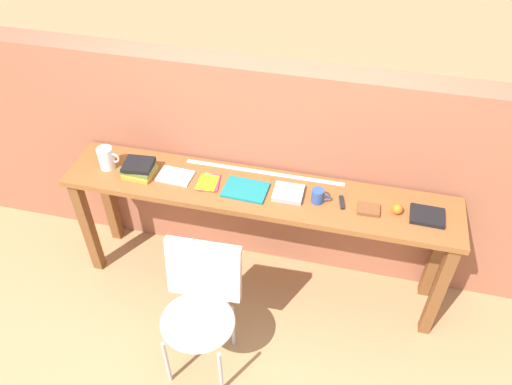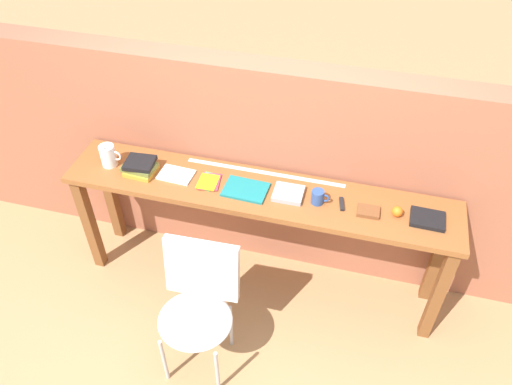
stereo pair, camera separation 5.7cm
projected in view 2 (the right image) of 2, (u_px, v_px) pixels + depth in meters
name	position (u px, v px, depth m)	size (l,w,h in m)	color
ground_plane	(247.00, 311.00, 3.48)	(40.00, 40.00, 0.00)	tan
brick_wall_back	(271.00, 169.00, 3.41)	(6.00, 0.20, 1.56)	#9E5B42
sideboard	(258.00, 206.00, 3.20)	(2.50, 0.44, 0.88)	brown
chair_white_moulded	(198.00, 303.00, 2.90)	(0.46, 0.47, 0.89)	silver
pitcher_white	(108.00, 155.00, 3.24)	(0.14, 0.10, 0.18)	white
book_stack_leftmost	(140.00, 167.00, 3.20)	(0.22, 0.19, 0.08)	gold
magazine_cycling	(176.00, 175.00, 3.20)	(0.22, 0.15, 0.01)	white
pamphlet_pile_colourful	(209.00, 181.00, 3.15)	(0.15, 0.19, 0.01)	green
book_open_centre	(246.00, 190.00, 3.09)	(0.27, 0.19, 0.02)	#19757A
book_grey_hardcover	(288.00, 193.00, 3.06)	(0.18, 0.17, 0.03)	#9E9EA3
mug	(318.00, 197.00, 2.99)	(0.11, 0.08, 0.09)	#2D4C8C
multitool_folded	(342.00, 204.00, 3.00)	(0.02, 0.11, 0.02)	black
leather_journal_brown	(368.00, 211.00, 2.94)	(0.13, 0.10, 0.02)	brown
sports_ball_small	(397.00, 211.00, 2.91)	(0.06, 0.06, 0.06)	orange
book_repair_rightmost	(427.00, 219.00, 2.90)	(0.20, 0.16, 0.03)	black
ruler_metal_back_edge	(264.00, 173.00, 3.23)	(1.05, 0.03, 0.00)	silver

